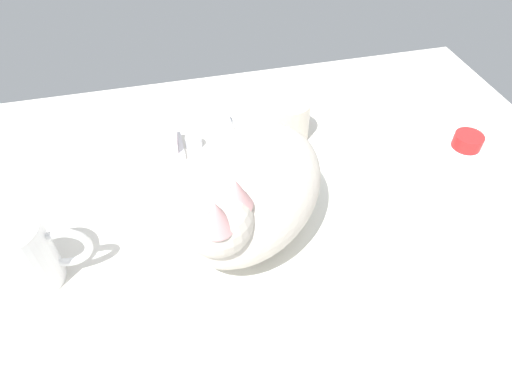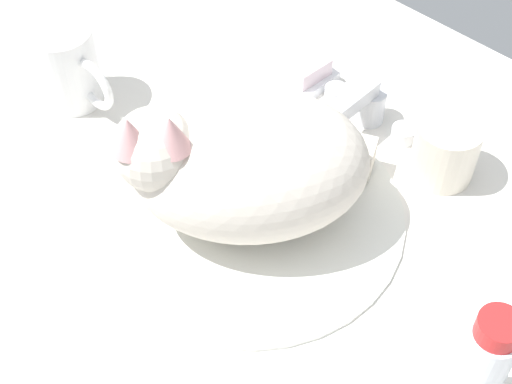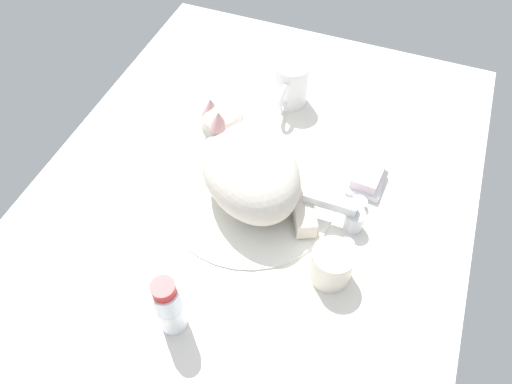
% 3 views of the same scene
% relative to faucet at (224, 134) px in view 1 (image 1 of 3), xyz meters
% --- Properties ---
extents(ground_plane, '(1.10, 0.83, 0.03)m').
position_rel_faucet_xyz_m(ground_plane, '(0.00, -0.19, -0.04)').
color(ground_plane, silver).
extents(sink_basin, '(0.32, 0.32, 0.01)m').
position_rel_faucet_xyz_m(sink_basin, '(0.00, -0.19, -0.02)').
color(sink_basin, silver).
rests_on(sink_basin, ground_plane).
extents(faucet, '(0.13, 0.11, 0.06)m').
position_rel_faucet_xyz_m(faucet, '(0.00, 0.00, 0.00)').
color(faucet, silver).
rests_on(faucet, ground_plane).
extents(cat, '(0.28, 0.29, 0.16)m').
position_rel_faucet_xyz_m(cat, '(-0.01, -0.19, 0.05)').
color(cat, beige).
rests_on(cat, sink_basin).
extents(coffee_mug, '(0.12, 0.07, 0.10)m').
position_rel_faucet_xyz_m(coffee_mug, '(-0.28, -0.20, 0.02)').
color(coffee_mug, white).
rests_on(coffee_mug, ground_plane).
extents(rinse_cup, '(0.07, 0.07, 0.07)m').
position_rel_faucet_xyz_m(rinse_cup, '(0.11, 0.00, 0.01)').
color(rinse_cup, silver).
rests_on(rinse_cup, ground_plane).
extents(soap_dish, '(0.09, 0.06, 0.01)m').
position_rel_faucet_xyz_m(soap_dish, '(-0.11, 0.01, -0.02)').
color(soap_dish, white).
rests_on(soap_dish, ground_plane).
extents(soap_bar, '(0.08, 0.06, 0.02)m').
position_rel_faucet_xyz_m(soap_bar, '(-0.11, 0.01, -0.01)').
color(soap_bar, silver).
rests_on(soap_bar, soap_dish).
extents(toothpaste_bottle, '(0.04, 0.04, 0.13)m').
position_rel_faucet_xyz_m(toothpaste_bottle, '(0.28, -0.21, 0.03)').
color(toothpaste_bottle, white).
rests_on(toothpaste_bottle, ground_plane).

